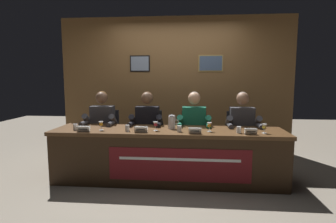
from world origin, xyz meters
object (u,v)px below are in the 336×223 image
at_px(panelist_center_left, 147,125).
at_px(chair_far_left, 106,138).
at_px(chair_far_right, 240,141).
at_px(water_cup_far_right, 239,130).
at_px(water_cup_far_left, 75,127).
at_px(panelist_far_left, 101,124).
at_px(nameplate_far_right, 251,131).
at_px(juice_glass_center_right, 209,125).
at_px(juice_glass_far_left, 101,124).
at_px(panelist_center_right, 194,126).
at_px(nameplate_center_right, 195,131).
at_px(juice_glass_far_right, 264,127).
at_px(nameplate_far_left, 83,129).
at_px(chair_center_right, 194,140).
at_px(chair_center_left, 149,139).
at_px(nameplate_center_left, 141,129).
at_px(conference_table, 168,147).
at_px(water_cup_center_right, 179,129).
at_px(juice_glass_center_left, 155,124).
at_px(water_pitcher_central, 172,122).
at_px(water_cup_center_left, 127,128).
at_px(panelist_far_right, 243,126).

bearing_deg(panelist_center_left, chair_far_left, 164.70).
bearing_deg(chair_far_right, water_cup_far_right, -101.20).
height_order(water_cup_far_left, chair_far_right, chair_far_right).
relative_size(water_cup_far_left, water_cup_far_right, 1.00).
distance_m(panelist_far_left, nameplate_far_right, 2.27).
bearing_deg(chair_far_right, juice_glass_center_right, -127.39).
bearing_deg(juice_glass_far_left, panelist_center_right, 22.53).
bearing_deg(nameplate_far_right, water_cup_far_right, 149.35).
xyz_separation_m(nameplate_center_right, juice_glass_far_right, (0.90, 0.11, 0.05)).
distance_m(nameplate_far_left, nameplate_far_right, 2.20).
distance_m(chair_center_right, nameplate_center_right, 0.92).
bearing_deg(chair_center_left, nameplate_center_left, -88.00).
xyz_separation_m(conference_table, juice_glass_far_right, (1.27, -0.06, 0.32)).
bearing_deg(juice_glass_far_left, chair_center_right, 29.75).
distance_m(nameplate_center_right, water_cup_center_right, 0.23).
relative_size(conference_table, juice_glass_center_right, 26.02).
bearing_deg(juice_glass_center_left, nameplate_center_left, -142.17).
distance_m(panelist_far_left, chair_far_right, 2.22).
height_order(panelist_center_left, nameplate_center_right, panelist_center_left).
distance_m(water_cup_far_left, chair_far_right, 2.51).
height_order(juice_glass_far_left, juice_glass_center_right, same).
bearing_deg(nameplate_far_right, juice_glass_center_left, 173.69).
bearing_deg(water_cup_center_right, water_pitcher_central, 118.10).
xyz_separation_m(chair_far_left, chair_center_right, (1.46, 0.00, 0.00)).
bearing_deg(juice_glass_center_left, chair_far_left, 143.46).
bearing_deg(juice_glass_center_left, nameplate_center_right, -16.60).
height_order(water_cup_far_left, panelist_center_left, panelist_center_left).
bearing_deg(water_cup_far_left, juice_glass_far_left, 3.85).
distance_m(chair_far_right, nameplate_far_right, 0.89).
height_order(panelist_center_left, nameplate_far_right, panelist_center_left).
xyz_separation_m(panelist_far_left, chair_far_right, (2.19, 0.20, -0.28)).
distance_m(nameplate_center_left, juice_glass_far_right, 1.61).
distance_m(water_cup_center_right, nameplate_far_right, 0.92).
bearing_deg(chair_center_left, nameplate_far_left, -130.90).
distance_m(chair_far_left, chair_center_left, 0.73).
bearing_deg(chair_center_left, water_cup_far_left, -140.15).
relative_size(chair_far_left, water_cup_center_left, 10.78).
height_order(nameplate_center_right, juice_glass_far_right, juice_glass_far_right).
height_order(juice_glass_center_left, juice_glass_center_right, same).
xyz_separation_m(juice_glass_center_right, water_cup_center_right, (-0.40, -0.06, -0.05)).
xyz_separation_m(nameplate_center_left, chair_center_right, (0.70, 0.83, -0.33)).
distance_m(juice_glass_far_left, panelist_center_right, 1.39).
distance_m(juice_glass_center_left, juice_glass_far_right, 1.44).
xyz_separation_m(water_cup_center_left, nameplate_far_right, (1.62, -0.06, 0.00)).
bearing_deg(nameplate_far_right, nameplate_far_left, -179.25).
height_order(chair_center_right, panelist_far_right, panelist_far_right).
distance_m(juice_glass_far_left, nameplate_far_right, 2.00).
height_order(water_cup_center_left, panelist_center_right, panelist_center_right).
xyz_separation_m(chair_far_left, nameplate_far_right, (2.18, -0.83, 0.33)).
distance_m(panelist_center_right, panelist_far_right, 0.73).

